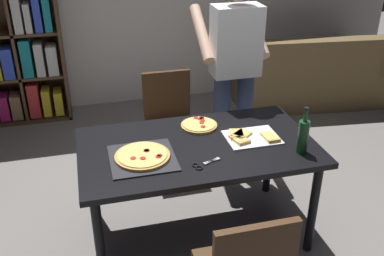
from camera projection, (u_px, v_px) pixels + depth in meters
name	position (u px, v px, depth m)	size (l,w,h in m)	color
ground_plane	(197.00, 232.00, 3.29)	(12.00, 12.00, 0.00)	gray
dining_table	(198.00, 155.00, 2.98)	(1.58, 0.90, 0.75)	black
chair_far_side	(169.00, 117.00, 3.86)	(0.42, 0.42, 0.90)	#472D19
couch	(306.00, 78.00, 5.28)	(1.78, 1.04, 0.85)	brown
person_serving_pizza	(234.00, 68.00, 3.55)	(0.55, 0.54, 1.75)	#38476B
pepperoni_pizza_on_tray	(142.00, 157.00, 2.78)	(0.41, 0.41, 0.04)	#2D2D33
pizza_slices_on_towel	(249.00, 137.00, 3.01)	(0.36, 0.28, 0.03)	white
wine_bottle	(303.00, 136.00, 2.80)	(0.07, 0.07, 0.32)	#194723
kitchen_scissors	(202.00, 164.00, 2.71)	(0.20, 0.12, 0.01)	silver
second_pizza_plain	(199.00, 125.00, 3.17)	(0.26, 0.26, 0.03)	tan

